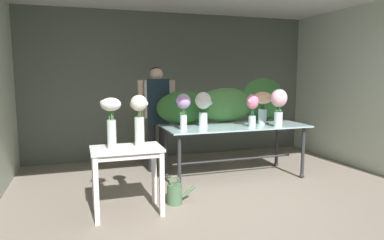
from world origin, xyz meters
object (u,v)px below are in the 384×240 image
(florist, at_px, (157,108))
(vase_white_roses_tall, at_px, (111,116))
(vase_peach_snapdragons, at_px, (263,103))
(vase_blush_hydrangea, at_px, (279,103))
(vase_lilac_lilies, at_px, (183,106))
(watering_can, at_px, (175,194))
(side_table_white, at_px, (127,157))
(display_table_glass, at_px, (234,133))
(vase_rosy_peonies, at_px, (252,107))
(vase_cream_lisianthus_tall, at_px, (139,116))
(vase_ivory_ranunculus, at_px, (203,105))

(florist, bearing_deg, vase_white_roses_tall, -118.56)
(vase_peach_snapdragons, distance_m, vase_blush_hydrangea, 0.33)
(florist, distance_m, vase_lilac_lilies, 0.85)
(vase_blush_hydrangea, xyz_separation_m, watering_can, (-1.64, -0.42, -0.99))
(florist, relative_size, watering_can, 4.65)
(side_table_white, relative_size, vase_blush_hydrangea, 1.42)
(display_table_glass, xyz_separation_m, florist, (-1.01, 0.68, 0.33))
(vase_rosy_peonies, bearing_deg, side_table_white, -160.98)
(vase_rosy_peonies, xyz_separation_m, vase_blush_hydrangea, (0.35, -0.12, 0.05))
(florist, xyz_separation_m, vase_cream_lisianthus_tall, (-0.53, -1.49, 0.06))
(florist, distance_m, vase_rosy_peonies, 1.48)
(side_table_white, relative_size, vase_peach_snapdragons, 1.58)
(vase_peach_snapdragons, xyz_separation_m, vase_blush_hydrangea, (0.07, -0.32, 0.01))
(vase_blush_hydrangea, bearing_deg, side_table_white, -166.78)
(display_table_glass, height_order, vase_rosy_peonies, vase_rosy_peonies)
(vase_cream_lisianthus_tall, bearing_deg, vase_peach_snapdragons, 21.68)
(vase_white_roses_tall, bearing_deg, vase_lilac_lilies, 34.82)
(display_table_glass, height_order, watering_can, display_table_glass)
(vase_rosy_peonies, relative_size, vase_blush_hydrangea, 0.87)
(vase_peach_snapdragons, height_order, vase_blush_hydrangea, vase_blush_hydrangea)
(side_table_white, relative_size, florist, 0.47)
(display_table_glass, relative_size, vase_lilac_lilies, 4.31)
(vase_blush_hydrangea, bearing_deg, florist, 146.33)
(florist, xyz_separation_m, watering_can, (-0.11, -1.44, -0.88))
(display_table_glass, xyz_separation_m, vase_white_roses_tall, (-1.84, -0.86, 0.42))
(side_table_white, distance_m, vase_peach_snapdragons, 2.35)
(vase_white_roses_tall, xyz_separation_m, vase_cream_lisianthus_tall, (0.31, 0.05, -0.02))
(side_table_white, xyz_separation_m, vase_ivory_ranunculus, (1.21, 0.91, 0.46))
(display_table_glass, relative_size, vase_peach_snapdragons, 4.34)
(vase_peach_snapdragons, distance_m, vase_white_roses_tall, 2.44)
(side_table_white, distance_m, vase_cream_lisianthus_tall, 0.47)
(florist, bearing_deg, side_table_white, -113.93)
(florist, height_order, vase_peach_snapdragons, florist)
(side_table_white, bearing_deg, vase_ivory_ranunculus, 36.79)
(vase_peach_snapdragons, bearing_deg, vase_cream_lisianthus_tall, -158.32)
(florist, distance_m, vase_peach_snapdragons, 1.62)
(display_table_glass, bearing_deg, vase_cream_lisianthus_tall, -152.24)
(vase_blush_hydrangea, distance_m, vase_white_roses_tall, 2.42)
(side_table_white, height_order, florist, florist)
(vase_lilac_lilies, bearing_deg, display_table_glass, 10.41)
(display_table_glass, bearing_deg, side_table_white, -153.06)
(display_table_glass, distance_m, side_table_white, 1.90)
(vase_ivory_ranunculus, bearing_deg, vase_white_roses_tall, -146.46)
(florist, height_order, vase_cream_lisianthus_tall, florist)
(side_table_white, bearing_deg, vase_cream_lisianthus_tall, 17.98)
(vase_white_roses_tall, distance_m, vase_cream_lisianthus_tall, 0.31)
(side_table_white, relative_size, vase_white_roses_tall, 1.40)
(side_table_white, xyz_separation_m, vase_rosy_peonies, (1.86, 0.64, 0.44))
(vase_cream_lisianthus_tall, distance_m, watering_can, 1.04)
(vase_lilac_lilies, bearing_deg, watering_can, -115.55)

